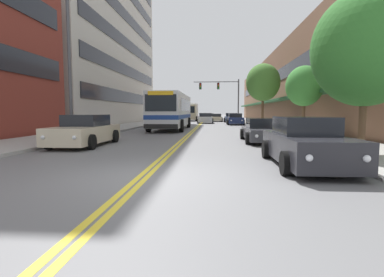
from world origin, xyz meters
The scene contains 23 objects.
ground_plane centered at (0.00, 37.00, 0.00)m, with size 240.00×240.00×0.00m, color slate.
sidewalk_left centered at (-7.38, 37.00, 0.07)m, with size 3.76×106.00×0.14m.
sidewalk_right centered at (7.38, 37.00, 0.07)m, with size 3.76×106.00×0.14m.
centre_line centered at (0.00, 37.00, 0.00)m, with size 0.34×106.00×0.01m.
office_tower_left centered at (-15.49, 32.09, 15.40)m, with size 12.08×31.54×30.79m.
storefront_row_right centered at (13.49, 37.00, 4.77)m, with size 9.10×68.00×9.55m.
city_bus centered at (-2.05, 19.59, 1.74)m, with size 2.86×11.09×3.07m.
car_champagne_parked_left_near centered at (-4.28, 6.51, 0.66)m, with size 2.06×4.93×1.43m.
car_red_parked_left_mid centered at (-4.26, 30.84, 0.59)m, with size 2.08×4.82×1.22m.
car_charcoal_parked_right_foreground centered at (4.35, 1.82, 0.65)m, with size 1.97×4.64×1.42m.
car_navy_parked_right_mid centered at (4.30, 29.60, 0.64)m, with size 2.02×4.46×1.37m.
car_slate_blue_parked_right_far centered at (4.33, 38.65, 0.63)m, with size 2.16×4.18×1.37m.
car_dark_grey_parked_right_end centered at (4.25, 8.88, 0.57)m, with size 2.04×4.68×1.23m.
car_beige_moving_lead centered at (2.12, 41.71, 0.58)m, with size 2.06×4.84×1.24m.
car_silver_moving_second centered at (0.57, 34.13, 0.64)m, with size 2.16×4.33×1.38m.
car_black_moving_third centered at (0.93, 49.29, 0.58)m, with size 2.00×4.55×1.27m.
box_truck centered at (-2.38, 45.12, 1.55)m, with size 2.64×6.91×2.95m.
traffic_signal_mast centered at (2.94, 36.40, 4.42)m, with size 6.50×0.38×6.18m.
street_lamp_left_near centered at (-5.09, 7.26, 5.13)m, with size 1.85×0.28×8.84m.
street_tree_right_near centered at (6.67, 3.42, 3.64)m, with size 3.45×3.45×5.41m.
street_tree_right_mid centered at (7.72, 13.65, 3.27)m, with size 2.44×2.44×4.49m.
street_tree_right_far centered at (6.70, 24.30, 4.54)m, with size 3.44×3.44×6.31m.
fire_hydrant centered at (5.95, 13.59, 0.59)m, with size 0.32×0.24×0.92m.
Camera 1 is at (1.69, -7.02, 1.57)m, focal length 28.00 mm.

